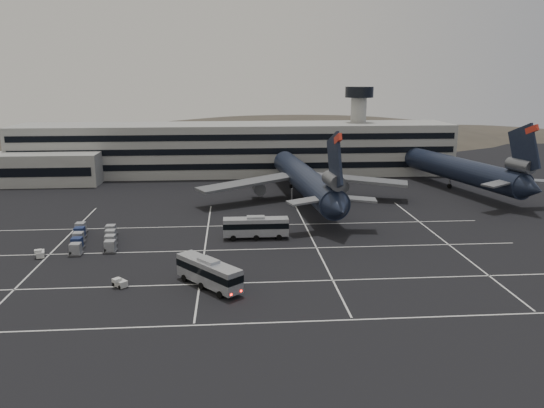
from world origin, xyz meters
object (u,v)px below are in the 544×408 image
at_px(bus_near, 209,272).
at_px(bus_far, 256,226).
at_px(trijet_main, 305,180).
at_px(uld_cluster, 93,238).
at_px(tug_a, 40,254).

xyz_separation_m(bus_near, bus_far, (7.17, 20.95, -0.00)).
distance_m(trijet_main, bus_near, 49.62).
bearing_deg(bus_far, uld_cluster, 91.81).
bearing_deg(trijet_main, uld_cluster, -151.63).
bearing_deg(bus_near, tug_a, 112.73).
relative_size(bus_near, bus_far, 0.92).
bearing_deg(tug_a, bus_far, -5.36).
bearing_deg(bus_near, bus_far, 31.63).
distance_m(tug_a, uld_cluster, 9.01).
height_order(trijet_main, uld_cluster, trijet_main).
distance_m(bus_near, bus_far, 22.14).
bearing_deg(bus_near, uld_cluster, 95.04).
xyz_separation_m(bus_near, tug_a, (-26.22, 13.83, -1.55)).
height_order(trijet_main, bus_near, trijet_main).
distance_m(trijet_main, tug_a, 55.57).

